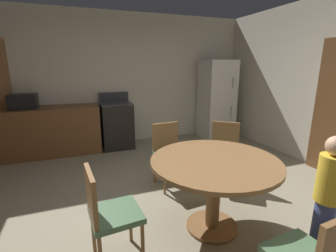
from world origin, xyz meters
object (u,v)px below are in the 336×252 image
(chair_north, at_px, (169,150))
(chair_west, at_px, (107,211))
(chair_northeast, at_px, (224,149))
(refrigerator, at_px, (216,100))
(microwave, at_px, (23,101))
(person_child, at_px, (328,193))
(dining_table, at_px, (214,174))
(oven_range, at_px, (117,125))

(chair_north, bearing_deg, chair_west, -44.70)
(chair_west, bearing_deg, chair_northeast, 23.03)
(refrigerator, height_order, chair_west, refrigerator)
(microwave, relative_size, person_child, 0.40)
(chair_north, relative_size, chair_northeast, 1.00)
(chair_northeast, bearing_deg, chair_west, -23.03)
(chair_northeast, bearing_deg, chair_north, -68.34)
(person_child, bearing_deg, chair_west, 23.01)
(dining_table, bearing_deg, refrigerator, 58.56)
(chair_west, height_order, chair_northeast, same)
(microwave, relative_size, chair_northeast, 0.51)
(person_child, bearing_deg, oven_range, -31.31)
(chair_northeast, height_order, person_child, person_child)
(microwave, height_order, chair_northeast, microwave)
(microwave, height_order, dining_table, microwave)
(chair_west, relative_size, chair_north, 1.00)
(dining_table, height_order, chair_north, chair_north)
(refrigerator, height_order, dining_table, refrigerator)
(refrigerator, xyz_separation_m, person_child, (-0.99, -3.49, -0.30))
(oven_range, height_order, refrigerator, refrigerator)
(refrigerator, bearing_deg, dining_table, -121.44)
(microwave, bearing_deg, dining_table, -53.96)
(chair_west, bearing_deg, dining_table, 0.00)
(refrigerator, relative_size, person_child, 1.61)
(chair_northeast, bearing_deg, oven_range, -112.24)
(oven_range, bearing_deg, chair_northeast, -60.64)
(dining_table, bearing_deg, microwave, 126.04)
(dining_table, distance_m, chair_west, 1.06)
(chair_west, height_order, person_child, person_child)
(oven_range, height_order, chair_west, oven_range)
(person_child, bearing_deg, microwave, -12.01)
(oven_range, xyz_separation_m, microwave, (-1.61, -0.00, 0.56))
(dining_table, bearing_deg, chair_northeast, 51.59)
(dining_table, xyz_separation_m, chair_northeast, (0.66, 0.83, -0.11))
(dining_table, xyz_separation_m, person_child, (0.77, -0.61, -0.03))
(refrigerator, xyz_separation_m, microwave, (-3.88, 0.05, 0.15))
(oven_range, height_order, person_child, oven_range)
(chair_west, distance_m, person_child, 1.89)
(oven_range, bearing_deg, person_child, -70.02)
(microwave, distance_m, chair_northeast, 3.52)
(chair_north, bearing_deg, oven_range, -171.95)
(refrigerator, distance_m, chair_north, 2.62)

